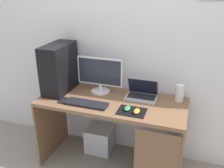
{
  "coord_description": "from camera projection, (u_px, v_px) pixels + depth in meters",
  "views": [
    {
      "loc": [
        0.71,
        -2.11,
        1.9
      ],
      "look_at": [
        0.0,
        0.0,
        0.96
      ],
      "focal_mm": 39.67,
      "sensor_mm": 36.0,
      "label": 1
    }
  ],
  "objects": [
    {
      "name": "subwoofer",
      "position": [
        100.0,
        138.0,
        2.96
      ],
      "size": [
        0.3,
        0.3,
        0.3
      ],
      "primitive_type": "cube",
      "color": "#B7BCC6",
      "rests_on": "ground_plane"
    },
    {
      "name": "desk",
      "position": [
        113.0,
        115.0,
        2.54
      ],
      "size": [
        1.48,
        0.63,
        0.78
      ],
      "color": "brown",
      "rests_on": "ground_plane"
    },
    {
      "name": "keyboard",
      "position": [
        86.0,
        104.0,
        2.4
      ],
      "size": [
        0.42,
        0.14,
        0.02
      ],
      "primitive_type": "cube",
      "color": "black",
      "rests_on": "desk"
    },
    {
      "name": "monitor",
      "position": [
        100.0,
        75.0,
        2.6
      ],
      "size": [
        0.49,
        0.2,
        0.38
      ],
      "color": "silver",
      "rests_on": "desk"
    },
    {
      "name": "cell_phone",
      "position": [
        63.0,
        100.0,
        2.48
      ],
      "size": [
        0.07,
        0.13,
        0.01
      ],
      "primitive_type": "cube",
      "color": "black",
      "rests_on": "desk"
    },
    {
      "name": "speaker",
      "position": [
        180.0,
        93.0,
        2.44
      ],
      "size": [
        0.08,
        0.08,
        0.17
      ],
      "primitive_type": "cylinder",
      "color": "silver",
      "rests_on": "desk"
    },
    {
      "name": "pc_tower",
      "position": [
        59.0,
        68.0,
        2.62
      ],
      "size": [
        0.22,
        0.46,
        0.52
      ],
      "primitive_type": "cube",
      "color": "black",
      "rests_on": "desk"
    },
    {
      "name": "mouse_right",
      "position": [
        137.0,
        111.0,
        2.24
      ],
      "size": [
        0.06,
        0.1,
        0.03
      ],
      "primitive_type": "ellipsoid",
      "color": "orange",
      "rests_on": "mousepad"
    },
    {
      "name": "ground_plane",
      "position": [
        112.0,
        162.0,
        2.79
      ],
      "size": [
        8.0,
        8.0,
        0.0
      ],
      "primitive_type": "plane",
      "color": "gray"
    },
    {
      "name": "laptop",
      "position": [
        142.0,
        94.0,
        2.54
      ],
      "size": [
        0.32,
        0.22,
        0.21
      ],
      "color": "#9EA3A8",
      "rests_on": "desk"
    },
    {
      "name": "mouse_left",
      "position": [
        127.0,
        108.0,
        2.29
      ],
      "size": [
        0.06,
        0.1,
        0.03
      ],
      "primitive_type": "ellipsoid",
      "color": "#338C4C",
      "rests_on": "mousepad"
    },
    {
      "name": "mousepad",
      "position": [
        132.0,
        111.0,
        2.28
      ],
      "size": [
        0.26,
        0.2,
        0.0
      ],
      "primitive_type": "cube",
      "color": "black",
      "rests_on": "desk"
    },
    {
      "name": "wall_back",
      "position": [
        123.0,
        42.0,
        2.6
      ],
      "size": [
        4.0,
        0.05,
        2.6
      ],
      "color": "silver",
      "rests_on": "ground_plane"
    }
  ]
}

